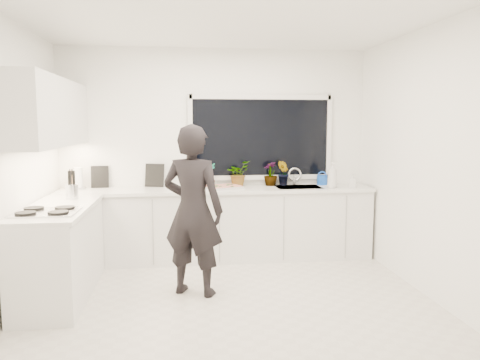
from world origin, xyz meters
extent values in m
cube|color=beige|center=(0.00, 0.00, -0.01)|extent=(4.00, 3.50, 0.02)
cube|color=white|center=(0.00, 1.76, 1.35)|extent=(4.00, 0.02, 2.70)
cube|color=white|center=(-2.01, 0.00, 1.35)|extent=(0.02, 3.50, 2.70)
cube|color=white|center=(2.01, 0.00, 1.35)|extent=(0.02, 3.50, 2.70)
cube|color=white|center=(0.00, 0.00, 2.71)|extent=(4.00, 3.50, 0.02)
cube|color=black|center=(0.60, 1.73, 1.55)|extent=(1.80, 0.02, 1.00)
cube|color=white|center=(0.00, 1.45, 0.44)|extent=(3.92, 0.58, 0.88)
cube|color=white|center=(-1.67, 0.35, 0.44)|extent=(0.58, 1.60, 0.88)
cube|color=silver|center=(0.00, 1.44, 0.90)|extent=(3.94, 0.62, 0.04)
cube|color=silver|center=(-1.67, 0.35, 0.90)|extent=(0.62, 1.60, 0.04)
cube|color=white|center=(-1.79, 0.70, 1.85)|extent=(0.34, 2.10, 0.70)
cube|color=silver|center=(1.05, 1.45, 0.87)|extent=(0.58, 0.42, 0.14)
cylinder|color=silver|center=(1.05, 1.65, 1.03)|extent=(0.03, 0.03, 0.22)
cube|color=black|center=(-1.69, 0.00, 0.94)|extent=(0.56, 0.48, 0.03)
imported|color=black|center=(-0.34, 0.24, 0.87)|extent=(0.75, 0.64, 1.73)
cube|color=silver|center=(0.06, 1.42, 0.94)|extent=(0.55, 0.48, 0.03)
cube|color=#AC3416|center=(0.06, 1.42, 0.95)|extent=(0.50, 0.43, 0.01)
cylinder|color=blue|center=(1.42, 1.61, 0.98)|extent=(0.15, 0.15, 0.13)
cylinder|color=white|center=(-1.73, 1.55, 1.05)|extent=(0.14, 0.14, 0.26)
cube|color=olive|center=(-1.78, 1.59, 1.03)|extent=(0.14, 0.12, 0.22)
cylinder|color=silver|center=(-1.63, 0.80, 1.00)|extent=(0.15, 0.15, 0.16)
cube|color=black|center=(-1.49, 1.69, 1.06)|extent=(0.22, 0.03, 0.28)
cube|color=black|center=(-0.80, 1.69, 1.07)|extent=(0.25, 0.09, 0.30)
imported|color=#26662D|center=(-0.07, 1.61, 1.07)|extent=(0.16, 0.19, 0.31)
imported|color=#26662D|center=(0.28, 1.61, 1.09)|extent=(0.39, 0.40, 0.33)
imported|color=#26662D|center=(0.72, 1.61, 1.08)|extent=(0.25, 0.25, 0.32)
imported|color=#26662D|center=(0.89, 1.61, 1.08)|extent=(0.16, 0.19, 0.33)
imported|color=#D8BF66|center=(1.45, 1.30, 1.08)|extent=(0.18, 0.18, 0.33)
imported|color=#D8BF66|center=(1.73, 1.30, 1.01)|extent=(0.11, 0.11, 0.18)
camera|label=1|loc=(-0.44, -4.41, 1.74)|focal=35.00mm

